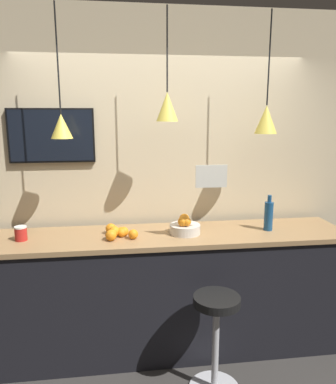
# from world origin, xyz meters

# --- Properties ---
(back_wall) EXTENTS (8.00, 0.06, 2.90)m
(back_wall) POSITION_xyz_m (0.00, 1.10, 1.45)
(back_wall) COLOR beige
(back_wall) RESTS_ON ground_plane
(service_counter) EXTENTS (2.99, 0.62, 1.04)m
(service_counter) POSITION_xyz_m (0.00, 0.68, 0.52)
(service_counter) COLOR black
(service_counter) RESTS_ON ground_plane
(bar_stool) EXTENTS (0.38, 0.38, 0.75)m
(bar_stool) POSITION_xyz_m (0.27, 0.11, 0.50)
(bar_stool) COLOR #B7B7BC
(bar_stool) RESTS_ON ground_plane
(fruit_bowl) EXTENTS (0.25, 0.25, 0.16)m
(fruit_bowl) POSITION_xyz_m (0.14, 0.66, 1.11)
(fruit_bowl) COLOR beige
(fruit_bowl) RESTS_ON service_counter
(orange_pile) EXTENTS (0.26, 0.26, 0.09)m
(orange_pile) POSITION_xyz_m (-0.41, 0.64, 1.08)
(orange_pile) COLOR orange
(orange_pile) RESTS_ON service_counter
(juice_bottle) EXTENTS (0.07, 0.07, 0.30)m
(juice_bottle) POSITION_xyz_m (0.85, 0.66, 1.17)
(juice_bottle) COLOR navy
(juice_bottle) RESTS_ON service_counter
(spread_jar) EXTENTS (0.09, 0.09, 0.11)m
(spread_jar) POSITION_xyz_m (-1.16, 0.66, 1.10)
(spread_jar) COLOR red
(spread_jar) RESTS_ON service_counter
(pendant_lamp_left) EXTENTS (0.17, 0.17, 0.98)m
(pendant_lamp_left) POSITION_xyz_m (-0.81, 0.72, 1.93)
(pendant_lamp_left) COLOR black
(pendant_lamp_middle) EXTENTS (0.17, 0.17, 0.85)m
(pendant_lamp_middle) POSITION_xyz_m (0.00, 0.72, 2.07)
(pendant_lamp_middle) COLOR black
(pendant_lamp_right) EXTENTS (0.18, 0.18, 0.95)m
(pendant_lamp_right) POSITION_xyz_m (0.81, 0.72, 1.97)
(pendant_lamp_right) COLOR black
(mounted_tv) EXTENTS (0.71, 0.04, 0.46)m
(mounted_tv) POSITION_xyz_m (-0.94, 1.05, 1.83)
(mounted_tv) COLOR black
(hanging_menu_board) EXTENTS (0.24, 0.01, 0.17)m
(hanging_menu_board) POSITION_xyz_m (0.30, 0.44, 1.55)
(hanging_menu_board) COLOR silver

